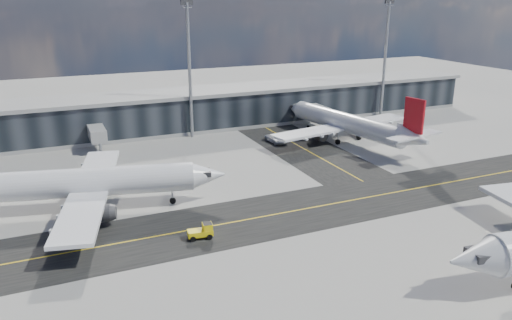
{
  "coord_description": "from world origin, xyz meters",
  "views": [
    {
      "loc": [
        -29.11,
        -53.76,
        29.2
      ],
      "look_at": [
        0.21,
        13.63,
        5.0
      ],
      "focal_mm": 35.0,
      "sensor_mm": 36.0,
      "label": 1
    }
  ],
  "objects_px": {
    "airliner_af": "(78,183)",
    "baggage_tug": "(202,231)",
    "airliner_redtail": "(348,124)",
    "service_van": "(276,139)"
  },
  "relations": [
    {
      "from": "airliner_redtail",
      "to": "service_van",
      "type": "bearing_deg",
      "value": 147.9
    },
    {
      "from": "airliner_af",
      "to": "baggage_tug",
      "type": "bearing_deg",
      "value": 54.41
    },
    {
      "from": "airliner_af",
      "to": "baggage_tug",
      "type": "xyz_separation_m",
      "value": [
        13.4,
        -15.36,
        -3.09
      ]
    },
    {
      "from": "airliner_af",
      "to": "airliner_redtail",
      "type": "relative_size",
      "value": 1.03
    },
    {
      "from": "airliner_redtail",
      "to": "service_van",
      "type": "height_order",
      "value": "airliner_redtail"
    },
    {
      "from": "airliner_af",
      "to": "baggage_tug",
      "type": "distance_m",
      "value": 20.62
    },
    {
      "from": "baggage_tug",
      "to": "service_van",
      "type": "relative_size",
      "value": 0.58
    },
    {
      "from": "airliner_redtail",
      "to": "airliner_af",
      "type": "bearing_deg",
      "value": -175.33
    },
    {
      "from": "airliner_redtail",
      "to": "service_van",
      "type": "relative_size",
      "value": 7.02
    },
    {
      "from": "airliner_af",
      "to": "airliner_redtail",
      "type": "xyz_separation_m",
      "value": [
        54.77,
        14.63,
        -0.13
      ]
    }
  ]
}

